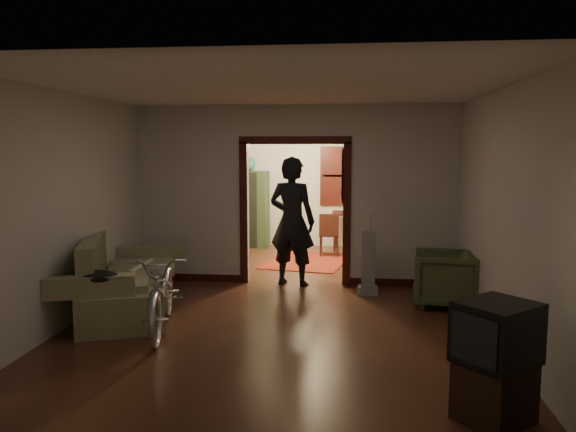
# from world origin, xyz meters

# --- Properties ---
(floor) EXTENTS (5.00, 8.50, 0.01)m
(floor) POSITION_xyz_m (0.00, 0.00, 0.00)
(floor) COLOR #351A10
(floor) RESTS_ON ground
(ceiling) EXTENTS (5.00, 8.50, 0.01)m
(ceiling) POSITION_xyz_m (0.00, 0.00, 2.80)
(ceiling) COLOR white
(ceiling) RESTS_ON floor
(wall_back) EXTENTS (5.00, 0.02, 2.80)m
(wall_back) POSITION_xyz_m (0.00, 4.25, 1.40)
(wall_back) COLOR beige
(wall_back) RESTS_ON floor
(wall_left) EXTENTS (0.02, 8.50, 2.80)m
(wall_left) POSITION_xyz_m (-2.50, 0.00, 1.40)
(wall_left) COLOR beige
(wall_left) RESTS_ON floor
(wall_right) EXTENTS (0.02, 8.50, 2.80)m
(wall_right) POSITION_xyz_m (2.50, 0.00, 1.40)
(wall_right) COLOR beige
(wall_right) RESTS_ON floor
(partition_wall) EXTENTS (5.00, 0.14, 2.80)m
(partition_wall) POSITION_xyz_m (0.00, 0.75, 1.40)
(partition_wall) COLOR beige
(partition_wall) RESTS_ON floor
(door_casing) EXTENTS (1.74, 0.20, 2.32)m
(door_casing) POSITION_xyz_m (0.00, 0.75, 1.10)
(door_casing) COLOR #350F0C
(door_casing) RESTS_ON floor
(far_window) EXTENTS (0.98, 0.06, 1.28)m
(far_window) POSITION_xyz_m (0.70, 4.21, 1.55)
(far_window) COLOR black
(far_window) RESTS_ON wall_back
(chandelier) EXTENTS (0.24, 0.24, 0.24)m
(chandelier) POSITION_xyz_m (0.00, 2.50, 2.35)
(chandelier) COLOR #FFE0A5
(chandelier) RESTS_ON ceiling
(light_switch) EXTENTS (0.08, 0.01, 0.12)m
(light_switch) POSITION_xyz_m (1.05, 0.68, 1.25)
(light_switch) COLOR silver
(light_switch) RESTS_ON partition_wall
(sofa) EXTENTS (1.66, 2.41, 1.01)m
(sofa) POSITION_xyz_m (-2.05, -1.09, 0.51)
(sofa) COLOR #6A6C48
(sofa) RESTS_ON floor
(rolled_paper) EXTENTS (0.10, 0.78, 0.10)m
(rolled_paper) POSITION_xyz_m (-1.95, -0.79, 0.53)
(rolled_paper) COLOR beige
(rolled_paper) RESTS_ON sofa
(jacket) EXTENTS (0.50, 0.37, 0.14)m
(jacket) POSITION_xyz_m (-2.00, -2.00, 0.68)
(jacket) COLOR black
(jacket) RESTS_ON sofa
(bicycle) EXTENTS (1.00, 1.90, 0.95)m
(bicycle) POSITION_xyz_m (-1.31, -1.77, 0.47)
(bicycle) COLOR silver
(bicycle) RESTS_ON floor
(armchair) EXTENTS (0.93, 0.91, 0.75)m
(armchair) POSITION_xyz_m (2.15, -0.33, 0.38)
(armchair) COLOR #46522E
(armchair) RESTS_ON floor
(tv_stand) EXTENTS (0.69, 0.68, 0.46)m
(tv_stand) POSITION_xyz_m (1.99, -3.65, 0.23)
(tv_stand) COLOR black
(tv_stand) RESTS_ON floor
(crt_tv) EXTENTS (0.74, 0.74, 0.48)m
(crt_tv) POSITION_xyz_m (1.99, -3.65, 0.72)
(crt_tv) COLOR black
(crt_tv) RESTS_ON tv_stand
(vacuum) EXTENTS (0.31, 0.26, 0.95)m
(vacuum) POSITION_xyz_m (1.13, 0.16, 0.47)
(vacuum) COLOR gray
(vacuum) RESTS_ON floor
(person) EXTENTS (0.84, 0.66, 2.01)m
(person) POSITION_xyz_m (-0.04, 0.61, 1.01)
(person) COLOR black
(person) RESTS_ON floor
(oriental_rug) EXTENTS (1.73, 2.09, 0.01)m
(oriental_rug) POSITION_xyz_m (0.06, 2.48, 0.01)
(oriental_rug) COLOR maroon
(oriental_rug) RESTS_ON floor
(locker) EXTENTS (0.86, 0.51, 1.65)m
(locker) POSITION_xyz_m (-1.31, 3.96, 0.83)
(locker) COLOR #253A23
(locker) RESTS_ON floor
(globe) EXTENTS (0.31, 0.31, 0.31)m
(globe) POSITION_xyz_m (-1.31, 3.96, 1.94)
(globe) COLOR #1E5972
(globe) RESTS_ON locker
(desk) EXTENTS (1.22, 0.93, 0.80)m
(desk) POSITION_xyz_m (1.04, 3.78, 0.40)
(desk) COLOR black
(desk) RESTS_ON floor
(desk_chair) EXTENTS (0.49, 0.49, 0.86)m
(desk_chair) POSITION_xyz_m (0.46, 3.10, 0.43)
(desk_chair) COLOR black
(desk_chair) RESTS_ON floor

